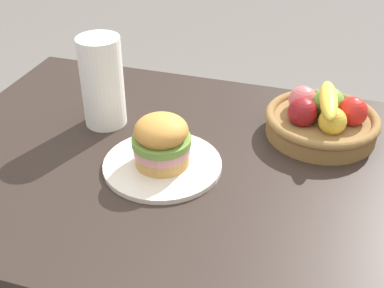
{
  "coord_description": "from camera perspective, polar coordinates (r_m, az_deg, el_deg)",
  "views": [
    {
      "loc": [
        0.25,
        -0.94,
        1.45
      ],
      "look_at": [
        -0.04,
        -0.01,
        0.81
      ],
      "focal_mm": 47.19,
      "sensor_mm": 36.0,
      "label": 1
    }
  ],
  "objects": [
    {
      "name": "paper_towel_roll",
      "position": [
        1.33,
        -10.1,
        6.92
      ],
      "size": [
        0.11,
        0.11,
        0.24
      ],
      "primitive_type": "cylinder",
      "color": "white",
      "rests_on": "dining_table"
    },
    {
      "name": "sandwich",
      "position": [
        1.15,
        -3.47,
        0.36
      ],
      "size": [
        0.14,
        0.14,
        0.12
      ],
      "color": "tan",
      "rests_on": "plate"
    },
    {
      "name": "fruit_basket",
      "position": [
        1.33,
        14.51,
        2.8
      ],
      "size": [
        0.29,
        0.29,
        0.13
      ],
      "color": "olive",
      "rests_on": "dining_table"
    },
    {
      "name": "dining_table",
      "position": [
        1.26,
        2.04,
        -6.18
      ],
      "size": [
        1.4,
        0.9,
        0.75
      ],
      "color": "#2D231E",
      "rests_on": "ground_plane"
    },
    {
      "name": "plate",
      "position": [
        1.19,
        -3.36,
        -2.35
      ],
      "size": [
        0.28,
        0.28,
        0.01
      ],
      "primitive_type": "cylinder",
      "color": "silver",
      "rests_on": "dining_table"
    }
  ]
}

